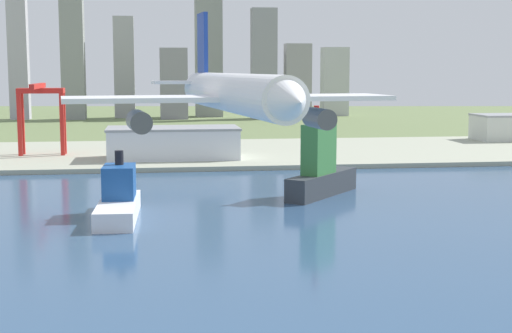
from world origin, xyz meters
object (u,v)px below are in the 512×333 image
Objects in this scene: warehouse_annex at (504,127)px; airplane_landing at (234,94)px; ferry_boat at (119,199)px; port_crane_red at (41,103)px; container_barge at (321,170)px; warehouse_main at (173,143)px.

airplane_landing is at bearing -119.35° from warehouse_annex.
warehouse_annex is at bearing 42.23° from ferry_boat.
container_barge is at bearing -48.03° from port_crane_red.
port_crane_red is 77.01m from warehouse_main.
warehouse_annex is (221.79, 394.38, -35.89)m from airplane_landing.
port_crane_red reaches higher than container_barge.
ferry_boat is 83.00m from container_barge.
container_barge is 249.25m from warehouse_annex.
port_crane_red is at bearing 161.35° from warehouse_main.
container_barge is (56.39, 207.92, -36.62)m from airplane_landing.
warehouse_annex is (289.52, 48.45, -19.72)m from port_crane_red.
container_barge reaches higher than warehouse_annex.
airplane_landing is at bearing -90.48° from warehouse_main.
container_barge is (76.14, 32.81, 4.02)m from ferry_boat.
ferry_boat is 0.66× the size of warehouse_main.
airplane_landing reaches higher than warehouse_main.
airplane_landing is 324.19m from warehouse_main.
airplane_landing is at bearing -78.92° from port_crane_red.
warehouse_main is (70.45, -23.78, -20.05)m from port_crane_red.
container_barge is at bearing 74.83° from airplane_landing.
ferry_boat is 1.06× the size of port_crane_red.
ferry_boat is 1.13× the size of container_barge.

